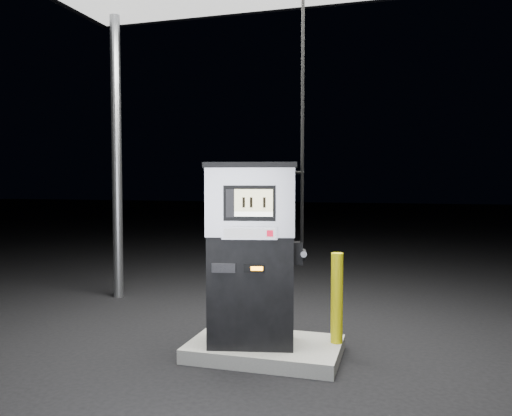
# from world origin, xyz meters

# --- Properties ---
(ground) EXTENTS (80.00, 80.00, 0.00)m
(ground) POSITION_xyz_m (0.00, 0.00, 0.00)
(ground) COLOR black
(ground) RESTS_ON ground
(pump_island) EXTENTS (1.60, 1.00, 0.15)m
(pump_island) POSITION_xyz_m (0.00, 0.00, 0.07)
(pump_island) COLOR slate
(pump_island) RESTS_ON ground
(fuel_dispenser) EXTENTS (1.10, 0.75, 3.97)m
(fuel_dispenser) POSITION_xyz_m (-0.12, -0.10, 1.13)
(fuel_dispenser) COLOR black
(fuel_dispenser) RESTS_ON pump_island
(bollard_left) EXTENTS (0.15, 0.15, 0.91)m
(bollard_left) POSITION_xyz_m (-0.55, 0.07, 0.61)
(bollard_left) COLOR #D0C70B
(bollard_left) RESTS_ON pump_island
(bollard_right) EXTENTS (0.15, 0.15, 0.96)m
(bollard_right) POSITION_xyz_m (0.74, 0.19, 0.63)
(bollard_right) COLOR #D0C70B
(bollard_right) RESTS_ON pump_island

